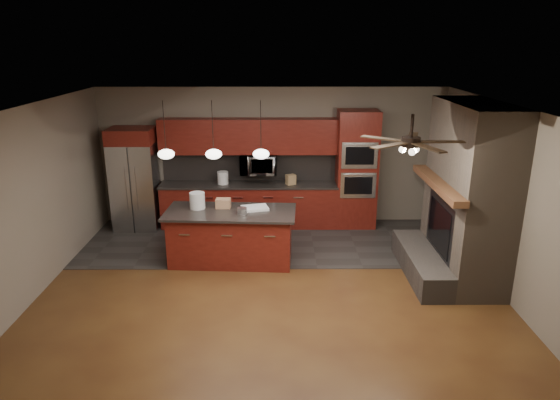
{
  "coord_description": "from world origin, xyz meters",
  "views": [
    {
      "loc": [
        0.11,
        -7.03,
        3.68
      ],
      "look_at": [
        0.15,
        0.6,
        1.23
      ],
      "focal_mm": 32.0,
      "sensor_mm": 36.0,
      "label": 1
    }
  ],
  "objects_px": {
    "counter_bucket": "(223,178)",
    "counter_box": "(291,180)",
    "microwave": "(258,164)",
    "paint_can": "(242,211)",
    "kitchen_island": "(231,236)",
    "paint_tray": "(255,208)",
    "refrigerator": "(135,179)",
    "white_bucket": "(197,201)",
    "oven_tower": "(356,170)",
    "cardboard_box": "(223,203)"
  },
  "relations": [
    {
      "from": "kitchen_island",
      "to": "refrigerator",
      "type": "bearing_deg",
      "value": 144.07
    },
    {
      "from": "kitchen_island",
      "to": "paint_tray",
      "type": "distance_m",
      "value": 0.64
    },
    {
      "from": "refrigerator",
      "to": "kitchen_island",
      "type": "distance_m",
      "value": 2.71
    },
    {
      "from": "microwave",
      "to": "paint_can",
      "type": "xyz_separation_m",
      "value": [
        -0.2,
        -1.95,
        -0.33
      ]
    },
    {
      "from": "oven_tower",
      "to": "white_bucket",
      "type": "relative_size",
      "value": 8.49
    },
    {
      "from": "paint_can",
      "to": "refrigerator",
      "type": "bearing_deg",
      "value": 141.25
    },
    {
      "from": "kitchen_island",
      "to": "paint_can",
      "type": "relative_size",
      "value": 14.07
    },
    {
      "from": "counter_bucket",
      "to": "counter_box",
      "type": "bearing_deg",
      "value": -2.09
    },
    {
      "from": "kitchen_island",
      "to": "paint_tray",
      "type": "relative_size",
      "value": 5.12
    },
    {
      "from": "refrigerator",
      "to": "white_bucket",
      "type": "xyz_separation_m",
      "value": [
        1.48,
        -1.52,
        0.04
      ]
    },
    {
      "from": "white_bucket",
      "to": "oven_tower",
      "type": "bearing_deg",
      "value": 28.33
    },
    {
      "from": "oven_tower",
      "to": "kitchen_island",
      "type": "xyz_separation_m",
      "value": [
        -2.39,
        -1.75,
        -0.73
      ]
    },
    {
      "from": "counter_bucket",
      "to": "paint_tray",
      "type": "bearing_deg",
      "value": -66.68
    },
    {
      "from": "kitchen_island",
      "to": "cardboard_box",
      "type": "xyz_separation_m",
      "value": [
        -0.14,
        0.19,
        0.53
      ]
    },
    {
      "from": "paint_tray",
      "to": "kitchen_island",
      "type": "bearing_deg",
      "value": 179.58
    },
    {
      "from": "kitchen_island",
      "to": "paint_can",
      "type": "height_order",
      "value": "paint_can"
    },
    {
      "from": "oven_tower",
      "to": "paint_can",
      "type": "distance_m",
      "value": 2.89
    },
    {
      "from": "counter_box",
      "to": "refrigerator",
      "type": "bearing_deg",
      "value": 155.59
    },
    {
      "from": "refrigerator",
      "to": "counter_bucket",
      "type": "xyz_separation_m",
      "value": [
        1.75,
        0.08,
        0.0
      ]
    },
    {
      "from": "oven_tower",
      "to": "white_bucket",
      "type": "height_order",
      "value": "oven_tower"
    },
    {
      "from": "paint_can",
      "to": "paint_tray",
      "type": "relative_size",
      "value": 0.36
    },
    {
      "from": "paint_can",
      "to": "paint_tray",
      "type": "height_order",
      "value": "paint_can"
    },
    {
      "from": "paint_can",
      "to": "counter_box",
      "type": "bearing_deg",
      "value": 65.23
    },
    {
      "from": "cardboard_box",
      "to": "counter_bucket",
      "type": "height_order",
      "value": "counter_bucket"
    },
    {
      "from": "kitchen_island",
      "to": "counter_bucket",
      "type": "relative_size",
      "value": 8.96
    },
    {
      "from": "paint_tray",
      "to": "counter_box",
      "type": "xyz_separation_m",
      "value": [
        0.66,
        1.61,
        0.06
      ]
    },
    {
      "from": "kitchen_island",
      "to": "paint_can",
      "type": "distance_m",
      "value": 0.57
    },
    {
      "from": "paint_tray",
      "to": "cardboard_box",
      "type": "relative_size",
      "value": 1.77
    },
    {
      "from": "microwave",
      "to": "white_bucket",
      "type": "height_order",
      "value": "microwave"
    },
    {
      "from": "microwave",
      "to": "counter_box",
      "type": "height_order",
      "value": "microwave"
    },
    {
      "from": "paint_can",
      "to": "counter_bucket",
      "type": "relative_size",
      "value": 0.64
    },
    {
      "from": "refrigerator",
      "to": "counter_box",
      "type": "distance_m",
      "value": 3.12
    },
    {
      "from": "paint_tray",
      "to": "refrigerator",
      "type": "bearing_deg",
      "value": 133.36
    },
    {
      "from": "kitchen_island",
      "to": "paint_tray",
      "type": "bearing_deg",
      "value": 16.88
    },
    {
      "from": "refrigerator",
      "to": "white_bucket",
      "type": "bearing_deg",
      "value": -45.9
    },
    {
      "from": "counter_bucket",
      "to": "counter_box",
      "type": "xyz_separation_m",
      "value": [
        1.37,
        -0.05,
        -0.03
      ]
    },
    {
      "from": "oven_tower",
      "to": "refrigerator",
      "type": "bearing_deg",
      "value": -179.05
    },
    {
      "from": "refrigerator",
      "to": "white_bucket",
      "type": "distance_m",
      "value": 2.12
    },
    {
      "from": "counter_bucket",
      "to": "paint_can",
      "type": "bearing_deg",
      "value": -74.75
    },
    {
      "from": "refrigerator",
      "to": "counter_box",
      "type": "height_order",
      "value": "refrigerator"
    },
    {
      "from": "cardboard_box",
      "to": "counter_box",
      "type": "bearing_deg",
      "value": 52.97
    },
    {
      "from": "paint_can",
      "to": "cardboard_box",
      "type": "height_order",
      "value": "cardboard_box"
    },
    {
      "from": "oven_tower",
      "to": "counter_bucket",
      "type": "height_order",
      "value": "oven_tower"
    },
    {
      "from": "microwave",
      "to": "paint_can",
      "type": "bearing_deg",
      "value": -95.92
    },
    {
      "from": "white_bucket",
      "to": "microwave",
      "type": "bearing_deg",
      "value": 59.12
    },
    {
      "from": "oven_tower",
      "to": "counter_bucket",
      "type": "distance_m",
      "value": 2.7
    },
    {
      "from": "white_bucket",
      "to": "paint_tray",
      "type": "bearing_deg",
      "value": -2.94
    },
    {
      "from": "counter_bucket",
      "to": "white_bucket",
      "type": "bearing_deg",
      "value": -99.54
    },
    {
      "from": "microwave",
      "to": "paint_can",
      "type": "distance_m",
      "value": 1.99
    },
    {
      "from": "counter_box",
      "to": "kitchen_island",
      "type": "bearing_deg",
      "value": -147.01
    }
  ]
}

